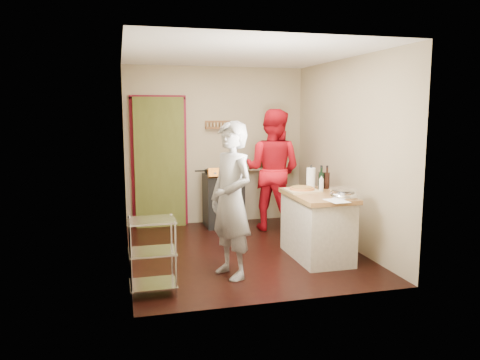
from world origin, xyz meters
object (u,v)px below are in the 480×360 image
wire_shelving (152,252)px  island (317,224)px  stove (223,199)px  person_red (273,170)px  person_stripe (231,200)px

wire_shelving → island: bearing=17.6°
stove → wire_shelving: stove is taller
person_red → stove: bearing=9.6°
stove → island: size_ratio=0.82×
person_red → person_stripe: bearing=97.6°
stove → person_stripe: bearing=-100.2°
island → stove: bearing=112.5°
island → person_red: size_ratio=0.64×
stove → wire_shelving: size_ratio=1.26×
stove → person_red: person_red is taller
stove → island: island is taller
stove → person_stripe: person_stripe is taller
wire_shelving → island: island is taller
stove → wire_shelving: bearing=-116.9°
stove → person_red: 0.96m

